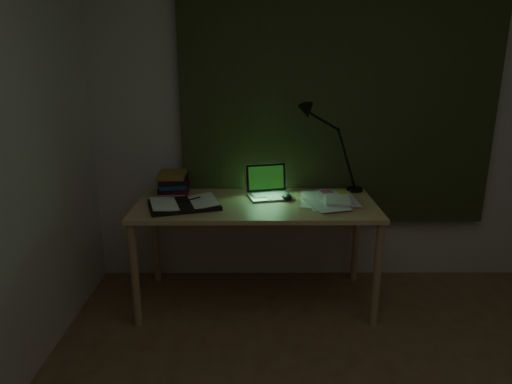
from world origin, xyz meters
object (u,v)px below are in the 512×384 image
laptop (271,183)px  open_textbook (184,204)px  desk_lamp (357,149)px  desk (256,253)px  book_stack (174,183)px  loose_papers (329,200)px

laptop → open_textbook: (-0.56, -0.20, -0.09)m
open_textbook → desk_lamp: size_ratio=0.72×
desk → book_stack: size_ratio=6.43×
loose_papers → desk_lamp: 0.44m
desk → loose_papers: 0.60m
desk_lamp → laptop: bearing=-153.2°
laptop → desk_lamp: 0.65m
loose_papers → laptop: bearing=165.2°
desk → loose_papers: bearing=2.2°
open_textbook → loose_papers: size_ratio=1.15×
open_textbook → book_stack: (-0.11, 0.28, 0.06)m
laptop → desk_lamp: bearing=0.3°
desk → loose_papers: (0.48, 0.02, 0.37)m
desk → open_textbook: 0.60m
desk → book_stack: bearing=160.5°
open_textbook → loose_papers: bearing=-11.1°
desk → book_stack: (-0.57, 0.20, 0.44)m
book_stack → laptop: bearing=-6.9°
loose_papers → desk_lamp: (0.22, 0.25, 0.29)m
book_stack → loose_papers: size_ratio=0.65×
book_stack → loose_papers: 1.06m
book_stack → loose_papers: book_stack is taller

